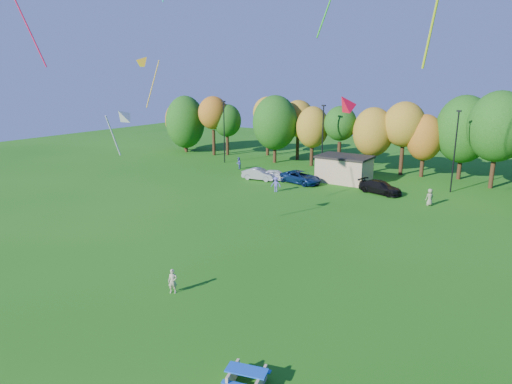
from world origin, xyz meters
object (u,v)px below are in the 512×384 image
Objects in this scene: car_a at (276,175)px; car_b at (259,174)px; picnic_table at (247,376)px; kite_flyer at (173,281)px; car_d at (380,187)px; car_c at (300,177)px.

car_a is 0.92× the size of car_b.
picnic_table is 9.66m from kite_flyer.
car_d is (14.83, 1.82, -0.01)m from car_b.
picnic_table is 0.39× the size of car_c.
picnic_table is at bearing -154.73° from car_b.
kite_flyer is at bearing -178.52° from car_a.
car_d reaches higher than car_a.
kite_flyer is at bearing -171.28° from car_d.
picnic_table is 0.47× the size of car_b.
car_b reaches higher than car_d.
car_a is (-10.63, 29.29, -0.07)m from kite_flyer.
car_d reaches higher than picnic_table.
car_a is at bearing 104.24° from picnic_table.
picnic_table is at bearing -58.03° from kite_flyer.
car_a is 0.75× the size of car_c.
kite_flyer is 0.28× the size of car_c.
picnic_table is 38.84m from car_a.
car_c is (3.26, 0.31, 0.06)m from car_a.
kite_flyer reaches higher than picnic_table.
picnic_table is 1.38× the size of kite_flyer.
car_d is (9.69, 0.60, -0.03)m from car_c.
kite_flyer is 31.01m from car_b.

